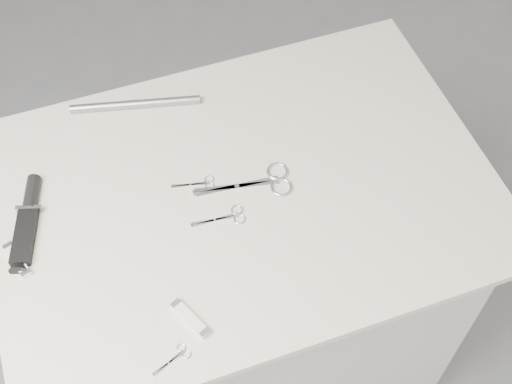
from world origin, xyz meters
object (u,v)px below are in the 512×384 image
object	(u,v)px
plinth	(244,296)
sheathed_knife	(28,217)
pocket_knife_b	(190,318)
embroidery_scissors_b	(200,184)
metal_rail	(135,104)
embroidery_scissors_a	(227,217)
tiny_scissors	(176,358)
large_shears	(264,182)
pocket_knife_a	(17,260)

from	to	relation	value
plinth	sheathed_knife	size ratio (longest dim) A/B	4.58
pocket_knife_b	sheathed_knife	bearing A→B (deg)	12.82
embroidery_scissors_b	sheathed_knife	world-z (taller)	sheathed_knife
embroidery_scissors_b	metal_rail	bearing A→B (deg)	118.69
embroidery_scissors_a	tiny_scissors	bearing A→B (deg)	-121.03
tiny_scissors	sheathed_knife	bearing A→B (deg)	96.28
embroidery_scissors_a	sheathed_knife	bearing A→B (deg)	165.41
large_shears	embroidery_scissors_a	xyz separation A→B (m)	(-0.10, -0.05, -0.00)
large_shears	embroidery_scissors_b	distance (m)	0.13
plinth	embroidery_scissors_a	xyz separation A→B (m)	(-0.05, -0.05, 0.47)
embroidery_scissors_b	pocket_knife_a	distance (m)	0.37
embroidery_scissors_a	metal_rail	xyz separation A→B (m)	(-0.10, 0.34, 0.01)
large_shears	sheathed_knife	xyz separation A→B (m)	(-0.46, 0.07, 0.00)
metal_rail	pocket_knife_b	bearing A→B (deg)	-93.57
pocket_knife_b	metal_rail	distance (m)	0.52
embroidery_scissors_a	sheathed_knife	distance (m)	0.38
pocket_knife_b	embroidery_scissors_a	bearing A→B (deg)	-59.69
embroidery_scissors_b	pocket_knife_a	bearing A→B (deg)	-159.00
metal_rail	embroidery_scissors_b	bearing A→B (deg)	-74.00
large_shears	metal_rail	xyz separation A→B (m)	(-0.19, 0.28, 0.01)
tiny_scissors	metal_rail	distance (m)	0.58
embroidery_scissors_a	pocket_knife_a	bearing A→B (deg)	179.01
sheathed_knife	pocket_knife_b	world-z (taller)	sheathed_knife
sheathed_knife	pocket_knife_a	xyz separation A→B (m)	(-0.04, -0.09, -0.00)
large_shears	metal_rail	world-z (taller)	metal_rail
embroidery_scissors_b	embroidery_scissors_a	bearing A→B (deg)	-61.29
pocket_knife_a	pocket_knife_b	world-z (taller)	pocket_knife_b
plinth	sheathed_knife	xyz separation A→B (m)	(-0.41, 0.07, 0.48)
plinth	pocket_knife_b	xyz separation A→B (m)	(-0.17, -0.23, 0.48)
tiny_scissors	metal_rail	xyz separation A→B (m)	(0.08, 0.58, 0.01)
sheathed_knife	pocket_knife_b	size ratio (longest dim) A/B	2.25
large_shears	sheathed_knife	world-z (taller)	sheathed_knife
embroidery_scissors_a	pocket_knife_b	size ratio (longest dim) A/B	1.21
embroidery_scissors_a	pocket_knife_a	distance (m)	0.40
large_shears	embroidery_scissors_b	size ratio (longest dim) A/B	2.24
plinth	embroidery_scissors_a	bearing A→B (deg)	-131.58
tiny_scissors	pocket_knife_a	bearing A→B (deg)	107.72
pocket_knife_b	embroidery_scissors_b	bearing A→B (deg)	-44.64
embroidery_scissors_b	sheathed_knife	bearing A→B (deg)	-172.95
pocket_knife_a	pocket_knife_b	distance (m)	0.35
embroidery_scissors_a	pocket_knife_a	size ratio (longest dim) A/B	1.26
tiny_scissors	large_shears	bearing A→B (deg)	26.62
plinth	sheathed_knife	distance (m)	0.63
embroidery_scissors_b	pocket_knife_a	world-z (taller)	pocket_knife_a
sheathed_knife	pocket_knife_a	bearing A→B (deg)	175.62
tiny_scissors	metal_rail	world-z (taller)	metal_rail
embroidery_scissors_a	pocket_knife_a	xyz separation A→B (m)	(-0.40, 0.04, 0.00)
metal_rail	embroidery_scissors_a	bearing A→B (deg)	-74.00
embroidery_scissors_a	metal_rail	bearing A→B (deg)	110.70
large_shears	embroidery_scissors_b	world-z (taller)	large_shears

